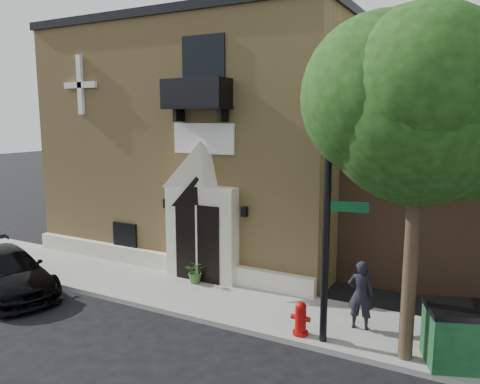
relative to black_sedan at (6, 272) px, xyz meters
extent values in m
plane|color=black|center=(5.99, 1.07, -0.71)|extent=(120.00, 120.00, 0.00)
cube|color=gray|center=(6.99, 2.57, -0.63)|extent=(42.00, 3.00, 0.15)
cube|color=tan|center=(2.99, 9.07, 3.79)|extent=(12.00, 10.00, 9.00)
cube|color=black|center=(2.99, 9.07, 8.44)|extent=(12.20, 10.20, 0.30)
cube|color=silver|center=(2.99, 3.95, -0.26)|extent=(12.00, 0.30, 0.60)
cube|color=silver|center=(4.99, 3.82, 1.04)|extent=(2.60, 0.55, 3.20)
pyramid|color=silver|center=(4.99, 3.82, 3.39)|extent=(2.60, 0.55, 1.50)
cube|color=black|center=(4.99, 3.53, 0.74)|extent=(1.70, 0.06, 2.60)
cube|color=silver|center=(4.99, 3.49, 0.74)|extent=(0.06, 0.04, 2.60)
cube|color=white|center=(4.99, 4.01, 4.19)|extent=(2.30, 0.10, 1.00)
cube|color=black|center=(4.99, 3.62, 5.19)|extent=(2.20, 0.90, 0.10)
cube|color=black|center=(4.99, 3.19, 5.64)|extent=(2.20, 0.06, 0.90)
cube|color=black|center=(3.94, 3.62, 5.64)|extent=(0.06, 0.90, 0.90)
cube|color=black|center=(6.04, 3.62, 5.64)|extent=(0.06, 0.90, 0.90)
cube|color=black|center=(4.99, 4.04, 6.39)|extent=(1.60, 0.08, 2.20)
cube|color=white|center=(-0.51, 3.99, 6.09)|extent=(0.22, 0.14, 2.20)
cube|color=white|center=(-0.51, 3.99, 6.09)|extent=(1.60, 0.14, 0.22)
cube|color=black|center=(1.39, 4.02, 0.44)|extent=(1.10, 0.10, 1.00)
cube|color=#CC3E0C|center=(1.39, 4.05, 0.44)|extent=(0.85, 0.06, 0.75)
cube|color=black|center=(3.44, 3.95, 1.89)|extent=(0.18, 0.18, 0.32)
cube|color=black|center=(6.54, 3.95, 1.89)|extent=(0.18, 0.18, 0.32)
cylinder|color=#38281C|center=(11.99, 1.52, 1.54)|extent=(0.32, 0.32, 4.20)
sphere|color=#17330D|center=(11.99, 1.52, 5.11)|extent=(4.20, 4.20, 4.20)
sphere|color=#17330D|center=(12.79, 1.82, 4.81)|extent=(3.36, 3.36, 3.36)
sphere|color=#17330D|center=(11.29, 1.32, 5.31)|extent=(3.57, 3.57, 3.57)
sphere|color=#17330D|center=(12.19, 0.82, 5.51)|extent=(3.15, 3.15, 3.15)
imported|color=black|center=(0.00, 0.00, 0.00)|extent=(5.24, 3.34, 1.41)
cylinder|color=black|center=(10.08, 1.41, 2.72)|extent=(0.17, 0.17, 6.56)
cube|color=#0F562D|center=(10.56, 1.51, 2.83)|extent=(0.92, 0.23, 0.24)
cube|color=#0F562D|center=(9.98, 1.90, 3.10)|extent=(0.23, 0.92, 0.24)
cylinder|color=#A20808|center=(9.46, 1.47, -0.51)|extent=(0.40, 0.40, 0.09)
cylinder|color=#A20808|center=(9.46, 1.47, -0.17)|extent=(0.29, 0.29, 0.60)
sphere|color=#A20808|center=(9.46, 1.47, 0.17)|extent=(0.29, 0.29, 0.29)
cylinder|color=#A20808|center=(9.46, 1.47, -0.12)|extent=(0.49, 0.13, 0.13)
cube|color=#0F3A1E|center=(13.37, 1.89, 0.06)|extent=(2.27, 1.75, 1.23)
cube|color=black|center=(13.37, 1.89, 0.73)|extent=(2.34, 1.82, 0.13)
imported|color=#3B672C|center=(5.05, 3.35, -0.18)|extent=(0.77, 0.70, 0.76)
imported|color=black|center=(10.69, 2.54, 0.35)|extent=(0.72, 0.53, 1.82)
camera|label=1|loc=(13.41, -9.05, 4.88)|focal=35.00mm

